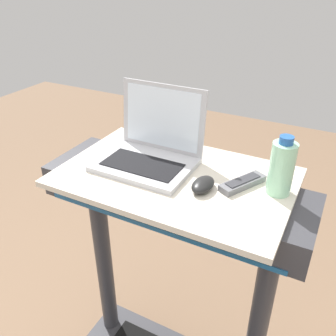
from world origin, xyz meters
name	(u,v)px	position (x,y,z in m)	size (l,w,h in m)	color
desk_board	(175,177)	(0.00, 0.70, 1.08)	(0.74, 0.48, 0.02)	beige
laptop	(151,149)	(-0.11, 0.74, 1.14)	(0.31, 0.26, 0.25)	#B7B7BC
computer_mouse	(203,185)	(0.11, 0.66, 1.10)	(0.06, 0.10, 0.03)	black
water_bottle	(282,168)	(0.32, 0.75, 1.17)	(0.07, 0.07, 0.18)	#9EDBB2
tv_remote	(243,183)	(0.21, 0.73, 1.10)	(0.12, 0.16, 0.02)	slate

